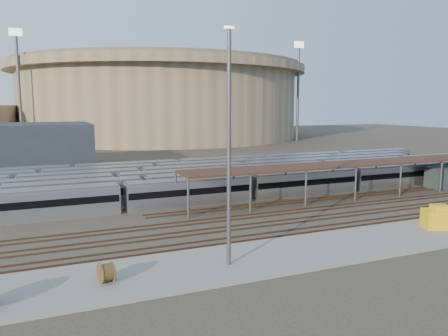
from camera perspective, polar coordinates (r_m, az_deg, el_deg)
ground at (r=56.61m, az=3.52°, el=-6.10°), size 420.00×420.00×0.00m
apron at (r=41.64m, az=6.56°, el=-11.32°), size 50.00×9.00×0.20m
subway_trains at (r=72.86m, az=-3.07°, el=-1.43°), size 129.41×23.90×3.60m
inspection_shed at (r=71.12m, az=18.17°, el=0.53°), size 60.30×6.00×5.30m
empty_tracks at (r=52.31m, az=5.96°, el=-7.24°), size 170.00×9.62×0.18m
stadium at (r=195.49m, az=-8.29°, el=8.86°), size 124.00×124.00×32.50m
floodlight_0 at (r=159.35m, az=-25.21°, el=9.84°), size 4.00×1.00×38.40m
floodlight_2 at (r=176.63m, az=9.66°, el=10.26°), size 4.00×1.00×38.40m
floodlight_3 at (r=209.72m, az=-19.16°, el=9.58°), size 4.00×1.00×38.40m
cable_reel_west at (r=36.31m, az=-15.12°, el=-13.00°), size 1.21×1.78×1.63m
yard_light_pole at (r=36.68m, az=0.65°, el=2.51°), size 0.80×0.36×20.11m
yellow_equipment at (r=55.15m, az=26.30°, el=-5.98°), size 4.00×3.29×2.15m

